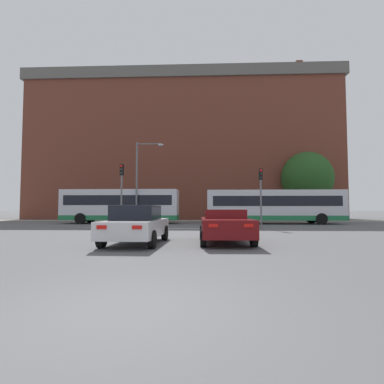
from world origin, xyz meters
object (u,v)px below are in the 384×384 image
Objects in this scene: car_saloon_left at (137,224)px; traffic_light_far_right at (239,199)px; bus_crossing_lead at (274,206)px; traffic_light_near_left at (122,185)px; pedestrian_waiting at (126,212)px; street_lamp_junction at (142,174)px; pedestrian_walking_east at (128,213)px; car_roadster_right at (225,226)px; bus_crossing_trailing at (121,205)px; traffic_light_near_right at (261,188)px.

traffic_light_far_right reaches higher than car_saloon_left.
traffic_light_near_left is (-12.35, -6.73, 1.41)m from bus_crossing_lead.
pedestrian_waiting is at bearing 175.43° from traffic_light_far_right.
car_saloon_left is at bearing -78.60° from street_lamp_junction.
traffic_light_far_right is 13.05m from pedestrian_walking_east.
car_roadster_right is 24.39m from pedestrian_walking_east.
traffic_light_near_left is 15.00m from pedestrian_waiting.
bus_crossing_trailing is at bearing 118.02° from car_roadster_right.
car_saloon_left is at bearing -107.72° from pedestrian_waiting.
bus_crossing_trailing is at bearing 106.08° from traffic_light_near_left.
bus_crossing_trailing reaches higher than pedestrian_waiting.
street_lamp_junction is 4.30× the size of pedestrian_waiting.
traffic_light_near_right is 11.00m from street_lamp_junction.
pedestrian_walking_east is at bearing 112.16° from street_lamp_junction.
street_lamp_junction is at bearing -33.31° from pedestrian_walking_east.
traffic_light_near_left is at bearing 110.81° from car_saloon_left.
car_roadster_right is 15.89m from street_lamp_junction.
car_saloon_left is 3.57m from car_roadster_right.
bus_crossing_lead is 17.61m from pedestrian_waiting.
bus_crossing_trailing is 6.89× the size of pedestrian_walking_east.
traffic_light_near_right is at bearing 0.24° from traffic_light_near_left.
car_saloon_left is 1.03× the size of car_roadster_right.
traffic_light_near_right is (11.87, -6.73, 1.13)m from bus_crossing_trailing.
street_lamp_junction reaches higher than car_roadster_right.
traffic_light_far_right is 2.12× the size of pedestrian_waiting.
bus_crossing_lead is 3.40× the size of traffic_light_far_right.
car_saloon_left is 23.74m from traffic_light_far_right.
car_roadster_right is at bearing -31.67° from pedestrian_walking_east.
pedestrian_walking_east is (-6.31, 22.83, 0.15)m from car_saloon_left.
pedestrian_waiting is 1.09× the size of pedestrian_walking_east.
bus_crossing_trailing is 1.47× the size of street_lamp_junction.
traffic_light_far_right is at bearing 20.18° from bus_crossing_lead.
traffic_light_near_left is at bearing -42.73° from pedestrian_walking_east.
car_roadster_right is at bearing -99.73° from pedestrian_waiting.
bus_crossing_trailing reaches higher than car_roadster_right.
bus_crossing_lead is at bearing -90.16° from bus_crossing_trailing.
pedestrian_waiting is at bearing 112.28° from street_lamp_junction.
bus_crossing_lead reaches higher than pedestrian_waiting.
traffic_light_near_right is at bearing 69.38° from car_roadster_right.
bus_crossing_trailing is 13.60m from traffic_light_far_right.
traffic_light_far_right is at bearing 34.10° from pedestrian_walking_east.
traffic_light_near_right is at bearing -28.16° from street_lamp_junction.
pedestrian_walking_east is at bearing 179.57° from traffic_light_far_right.
pedestrian_walking_east is (-15.40, 6.74, -0.74)m from bus_crossing_lead.
bus_crossing_lead is at bearing -69.82° from traffic_light_far_right.
bus_crossing_trailing is (-5.21, 16.12, 0.94)m from car_saloon_left.
street_lamp_junction is (-12.01, -1.56, 2.86)m from bus_crossing_lead.
bus_crossing_trailing is 3.97m from street_lamp_junction.
car_saloon_left is at bearing -106.29° from traffic_light_far_right.
traffic_light_near_left reaches higher than traffic_light_near_right.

